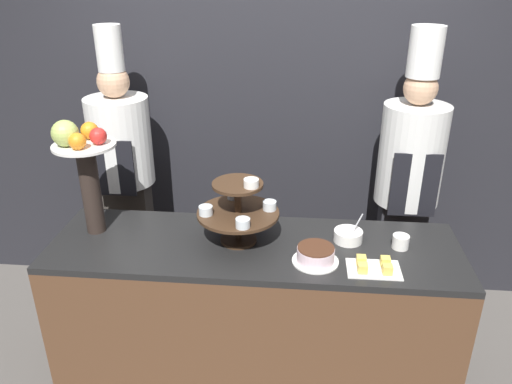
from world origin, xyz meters
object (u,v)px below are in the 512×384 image
cake_square_tray (374,267)px  cup_white (401,242)px  chef_center_left (408,177)px  serving_bowl_far (348,236)px  chef_left (124,169)px  tiered_stand (238,209)px  cake_round (316,255)px  fruit_pedestal (83,161)px

cake_square_tray → cup_white: bearing=54.0°
cup_white → cake_square_tray: 0.27m
cup_white → chef_center_left: (0.13, 0.59, 0.11)m
serving_bowl_far → chef_center_left: 0.68m
serving_bowl_far → chef_left: chef_left is taller
tiered_stand → chef_left: 1.01m
tiered_stand → chef_center_left: size_ratio=0.22×
chef_center_left → serving_bowl_far: bearing=-125.3°
cake_round → cake_square_tray: 0.28m
fruit_pedestal → serving_bowl_far: bearing=0.7°
cake_round → chef_left: (-1.20, 0.77, 0.09)m
cake_round → serving_bowl_far: bearing=51.5°
tiered_stand → fruit_pedestal: size_ratio=0.67×
serving_bowl_far → cake_round: bearing=-128.5°
cup_white → cake_square_tray: size_ratio=0.33×
cake_round → fruit_pedestal: bearing=170.4°
fruit_pedestal → cake_square_tray: size_ratio=2.49×
fruit_pedestal → cup_white: fruit_pedestal is taller
tiered_stand → serving_bowl_far: size_ratio=2.59×
fruit_pedestal → chef_left: chef_left is taller
fruit_pedestal → tiered_stand: bearing=-2.7°
tiered_stand → cup_white: (0.82, 0.01, -0.15)m
tiered_stand → serving_bowl_far: tiered_stand is taller
tiered_stand → chef_left: size_ratio=0.22×
cake_square_tray → chef_left: 1.68m
cake_square_tray → chef_center_left: bearing=70.4°
cake_round → chef_left: 1.42m
fruit_pedestal → cake_square_tray: 1.52m
cake_square_tray → serving_bowl_far: (-0.10, 0.26, 0.01)m
fruit_pedestal → serving_bowl_far: (1.35, 0.02, -0.37)m
cake_square_tray → chef_center_left: 0.87m
fruit_pedestal → chef_left: size_ratio=0.33×
cup_white → chef_center_left: 0.62m
cake_square_tray → chef_left: size_ratio=0.13×
serving_bowl_far → chef_center_left: size_ratio=0.09×
tiered_stand → chef_center_left: 1.13m
fruit_pedestal → cake_round: bearing=-9.6°
chef_left → fruit_pedestal: bearing=-88.4°
cup_white → serving_bowl_far: 0.26m
chef_center_left → cake_round: bearing=-126.3°
cup_white → chef_left: 1.73m
fruit_pedestal → chef_center_left: bearing=18.0°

